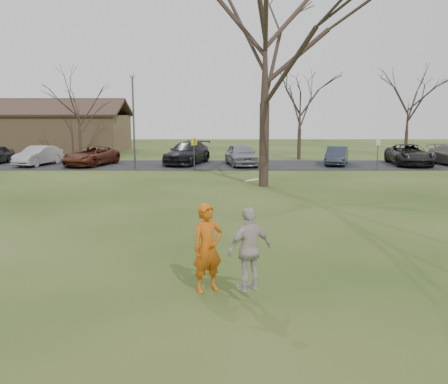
{
  "coord_description": "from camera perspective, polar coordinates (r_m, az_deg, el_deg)",
  "views": [
    {
      "loc": [
        0.04,
        -9.36,
        3.7
      ],
      "look_at": [
        0.0,
        4.0,
        1.5
      ],
      "focal_mm": 38.5,
      "sensor_mm": 36.0,
      "label": 1
    }
  ],
  "objects": [
    {
      "name": "sign_white",
      "position": [
        32.98,
        17.81,
        4.99
      ],
      "size": [
        0.35,
        0.35,
        2.08
      ],
      "color": "#47474C",
      "rests_on": "ground"
    },
    {
      "name": "car_4",
      "position": [
        33.97,
        2.03,
        4.46
      ],
      "size": [
        2.56,
        4.77,
        1.54
      ],
      "primitive_type": "imported",
      "rotation": [
        0.0,
        0.0,
        0.17
      ],
      "color": "gray",
      "rests_on": "parking_strip"
    },
    {
      "name": "sign_yellow",
      "position": [
        31.51,
        -3.56,
        5.23
      ],
      "size": [
        0.35,
        0.35,
        2.08
      ],
      "color": "#47474C",
      "rests_on": "ground"
    },
    {
      "name": "building",
      "position": [
        51.46,
        -22.92,
        6.65
      ],
      "size": [
        20.6,
        8.5,
        5.14
      ],
      "color": "#8C6D4C",
      "rests_on": "ground"
    },
    {
      "name": "car_5",
      "position": [
        35.32,
        13.25,
        4.22
      ],
      "size": [
        2.5,
        4.2,
        1.31
      ],
      "primitive_type": "imported",
      "rotation": [
        0.0,
        0.0,
        -0.3
      ],
      "color": "#28303D",
      "rests_on": "parking_strip"
    },
    {
      "name": "car_1",
      "position": [
        36.59,
        -21.19,
        4.05
      ],
      "size": [
        2.42,
        4.38,
        1.37
      ],
      "primitive_type": "imported",
      "rotation": [
        0.0,
        0.0,
        -0.25
      ],
      "color": "#9D9CA1",
      "rests_on": "parking_strip"
    },
    {
      "name": "car_6",
      "position": [
        36.75,
        21.11,
        4.16
      ],
      "size": [
        2.99,
        5.55,
        1.48
      ],
      "primitive_type": "imported",
      "rotation": [
        0.0,
        0.0,
        -0.1
      ],
      "color": "black",
      "rests_on": "parking_strip"
    },
    {
      "name": "car_2",
      "position": [
        35.27,
        -15.52,
        4.16
      ],
      "size": [
        3.54,
        5.34,
        1.36
      ],
      "primitive_type": "imported",
      "rotation": [
        0.0,
        0.0,
        -0.28
      ],
      "color": "#4D1F12",
      "rests_on": "parking_strip"
    },
    {
      "name": "small_tree_row",
      "position": [
        39.66,
        6.54,
        9.57
      ],
      "size": [
        55.0,
        5.9,
        8.5
      ],
      "color": "#352821",
      "rests_on": "ground"
    },
    {
      "name": "big_tree",
      "position": [
        24.66,
        4.94,
        17.0
      ],
      "size": [
        9.0,
        9.0,
        14.0
      ],
      "primitive_type": null,
      "color": "#352821",
      "rests_on": "ground"
    },
    {
      "name": "parking_strip",
      "position": [
        34.56,
        0.1,
        3.23
      ],
      "size": [
        62.0,
        6.5,
        0.04
      ],
      "primitive_type": "cube",
      "color": "black",
      "rests_on": "ground"
    },
    {
      "name": "catching_play",
      "position": [
        9.44,
        3.04,
        -6.79
      ],
      "size": [
        1.04,
        0.86,
        2.24
      ],
      "color": "#C0B3AC",
      "rests_on": "ground"
    },
    {
      "name": "car_3",
      "position": [
        35.19,
        -4.37,
        4.65
      ],
      "size": [
        3.55,
        5.88,
        1.6
      ],
      "primitive_type": "imported",
      "rotation": [
        0.0,
        0.0,
        -0.26
      ],
      "color": "black",
      "rests_on": "parking_strip"
    },
    {
      "name": "player_defender",
      "position": [
        10.05,
        -1.95,
        -6.64
      ],
      "size": [
        0.81,
        0.73,
        1.87
      ],
      "primitive_type": "imported",
      "rotation": [
        0.0,
        0.0,
        0.53
      ],
      "color": "#BF560F",
      "rests_on": "ground"
    },
    {
      "name": "lamp_post",
      "position": [
        32.43,
        -10.72,
        9.66
      ],
      "size": [
        0.34,
        0.34,
        6.27
      ],
      "color": "#47474C",
      "rests_on": "ground"
    },
    {
      "name": "ground",
      "position": [
        10.07,
        -0.06,
        -12.21
      ],
      "size": [
        120.0,
        120.0,
        0.0
      ],
      "primitive_type": "plane",
      "color": "#1E380F",
      "rests_on": "ground"
    }
  ]
}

